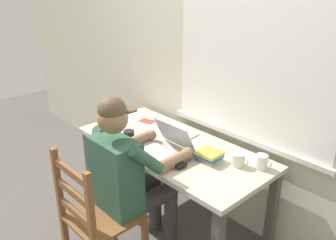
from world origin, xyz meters
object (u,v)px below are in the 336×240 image
object	(u,v)px
seated_person	(129,172)
computer_mouse	(181,165)
wooden_chair	(96,218)
book_stack_main	(209,156)
desk	(172,156)
landscape_photo_print	(147,121)
laptop	(164,147)
coffee_mug_dark	(129,137)
coffee_mug_white	(239,160)
coffee_mug_spare	(262,162)

from	to	relation	value
seated_person	computer_mouse	distance (m)	0.35
wooden_chair	book_stack_main	distance (m)	0.84
wooden_chair	computer_mouse	distance (m)	0.64
desk	landscape_photo_print	distance (m)	0.50
laptop	coffee_mug_dark	distance (m)	0.30
desk	coffee_mug_white	distance (m)	0.54
seated_person	coffee_mug_dark	xyz separation A→B (m)	(-0.28, 0.22, 0.09)
coffee_mug_spare	coffee_mug_white	bearing A→B (deg)	-146.64
seated_person	wooden_chair	xyz separation A→B (m)	(0.00, -0.28, -0.22)
coffee_mug_white	computer_mouse	bearing A→B (deg)	-128.81
coffee_mug_dark	coffee_mug_spare	size ratio (longest dim) A/B	1.00
wooden_chair	laptop	xyz separation A→B (m)	(0.02, 0.58, 0.32)
desk	computer_mouse	distance (m)	0.35
laptop	coffee_mug_white	world-z (taller)	laptop
coffee_mug_white	coffee_mug_dark	size ratio (longest dim) A/B	1.05
desk	coffee_mug_white	size ratio (longest dim) A/B	12.17
book_stack_main	landscape_photo_print	xyz separation A→B (m)	(-0.80, 0.13, -0.04)
laptop	coffee_mug_dark	xyz separation A→B (m)	(-0.29, -0.08, -0.00)
seated_person	coffee_mug_white	size ratio (longest dim) A/B	9.97
laptop	book_stack_main	xyz separation A→B (m)	(0.29, 0.15, -0.01)
seated_person	computer_mouse	size ratio (longest dim) A/B	12.32
desk	wooden_chair	size ratio (longest dim) A/B	1.62
laptop	coffee_mug_spare	world-z (taller)	laptop
coffee_mug_spare	book_stack_main	world-z (taller)	coffee_mug_spare
coffee_mug_spare	laptop	bearing A→B (deg)	-151.38
coffee_mug_spare	landscape_photo_print	xyz separation A→B (m)	(-1.11, -0.04, -0.05)
coffee_mug_white	book_stack_main	distance (m)	0.20
wooden_chair	computer_mouse	size ratio (longest dim) A/B	9.27
coffee_mug_white	book_stack_main	xyz separation A→B (m)	(-0.18, -0.09, -0.01)
computer_mouse	coffee_mug_dark	world-z (taller)	coffee_mug_dark
book_stack_main	desk	bearing A→B (deg)	-175.91
coffee_mug_white	landscape_photo_print	world-z (taller)	coffee_mug_white
seated_person	computer_mouse	xyz separation A→B (m)	(0.24, 0.24, 0.06)
seated_person	book_stack_main	distance (m)	0.54
laptop	landscape_photo_print	size ratio (longest dim) A/B	2.57
coffee_mug_spare	book_stack_main	distance (m)	0.35
laptop	computer_mouse	bearing A→B (deg)	-13.89
seated_person	book_stack_main	bearing A→B (deg)	55.96
seated_person	computer_mouse	world-z (taller)	seated_person
desk	landscape_photo_print	xyz separation A→B (m)	(-0.47, 0.15, 0.09)
computer_mouse	book_stack_main	distance (m)	0.21
desk	coffee_mug_white	bearing A→B (deg)	12.70
laptop	coffee_mug_white	size ratio (longest dim) A/B	2.70
coffee_mug_dark	coffee_mug_white	bearing A→B (deg)	23.05
coffee_mug_white	book_stack_main	bearing A→B (deg)	-152.91
wooden_chair	laptop	bearing A→B (deg)	88.44
coffee_mug_white	coffee_mug_spare	xyz separation A→B (m)	(0.12, 0.08, 0.00)
book_stack_main	coffee_mug_spare	bearing A→B (deg)	29.74
seated_person	coffee_mug_spare	distance (m)	0.87
coffee_mug_spare	book_stack_main	size ratio (longest dim) A/B	0.63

